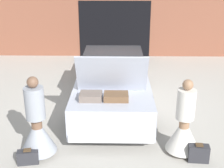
% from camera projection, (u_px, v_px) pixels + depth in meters
% --- Properties ---
extents(ground_plane, '(40.00, 40.00, 0.00)m').
position_uv_depth(ground_plane, '(113.00, 101.00, 8.58)').
color(ground_plane, '#ADA89E').
extents(garage_wall_back, '(12.00, 0.14, 2.80)m').
position_uv_depth(garage_wall_back, '(115.00, 22.00, 12.29)').
color(garage_wall_back, brown).
rests_on(garage_wall_back, ground_plane).
extents(car, '(1.83, 4.91, 1.79)m').
position_uv_depth(car, '(113.00, 80.00, 8.38)').
color(car, '#B2B7C6').
rests_on(car, ground_plane).
extents(person_left, '(0.71, 0.71, 1.64)m').
position_uv_depth(person_left, '(37.00, 128.00, 6.02)').
color(person_left, brown).
rests_on(person_left, ground_plane).
extents(person_right, '(0.68, 0.68, 1.55)m').
position_uv_depth(person_right, '(184.00, 128.00, 6.09)').
color(person_right, '#997051').
rests_on(person_right, ground_plane).
extents(suitcase_beside_left_person, '(0.42, 0.23, 0.30)m').
position_uv_depth(suitcase_beside_left_person, '(28.00, 157.00, 5.88)').
color(suitcase_beside_left_person, '#2D2D33').
rests_on(suitcase_beside_left_person, ground_plane).
extents(suitcase_beside_right_person, '(0.40, 0.22, 0.37)m').
position_uv_depth(suitcase_beside_right_person, '(198.00, 153.00, 5.94)').
color(suitcase_beside_right_person, '#2D2D33').
rests_on(suitcase_beside_right_person, ground_plane).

